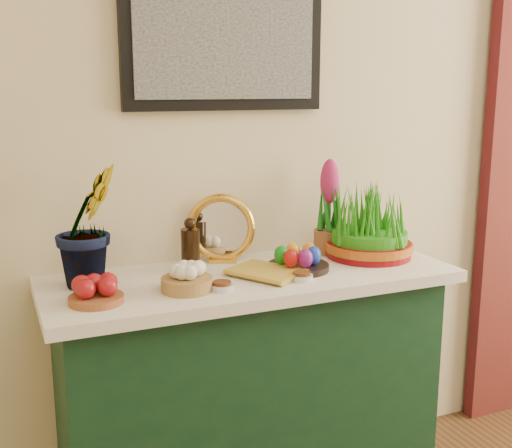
% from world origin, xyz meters
% --- Properties ---
extents(sideboard, '(1.30, 0.45, 0.85)m').
position_xyz_m(sideboard, '(-0.38, 2.00, 0.42)').
color(sideboard, '#13361C').
rests_on(sideboard, ground).
extents(tablecloth, '(1.40, 0.55, 0.04)m').
position_xyz_m(tablecloth, '(-0.38, 2.00, 0.87)').
color(tablecloth, silver).
rests_on(tablecloth, sideboard).
extents(hyacinth_green, '(0.33, 0.32, 0.52)m').
position_xyz_m(hyacinth_green, '(-0.91, 2.08, 1.15)').
color(hyacinth_green, '#196B1A').
rests_on(hyacinth_green, tablecloth).
extents(apple_bowl, '(0.21, 0.21, 0.08)m').
position_xyz_m(apple_bowl, '(-0.92, 1.89, 0.92)').
color(apple_bowl, brown).
rests_on(apple_bowl, tablecloth).
extents(garlic_basket, '(0.18, 0.18, 0.09)m').
position_xyz_m(garlic_basket, '(-0.64, 1.90, 0.93)').
color(garlic_basket, '#B08447').
rests_on(garlic_basket, tablecloth).
extents(vinegar_cruet, '(0.06, 0.06, 0.19)m').
position_xyz_m(vinegar_cruet, '(-0.56, 2.11, 0.97)').
color(vinegar_cruet, black).
rests_on(vinegar_cruet, tablecloth).
extents(mirror, '(0.25, 0.15, 0.25)m').
position_xyz_m(mirror, '(-0.42, 2.18, 1.01)').
color(mirror, gold).
rests_on(mirror, tablecloth).
extents(book, '(0.26, 0.28, 0.03)m').
position_xyz_m(book, '(-0.42, 1.90, 0.91)').
color(book, gold).
rests_on(book, tablecloth).
extents(spice_dish_left, '(0.07, 0.07, 0.03)m').
position_xyz_m(spice_dish_left, '(-0.54, 1.86, 0.90)').
color(spice_dish_left, silver).
rests_on(spice_dish_left, tablecloth).
extents(spice_dish_right, '(0.07, 0.07, 0.03)m').
position_xyz_m(spice_dish_right, '(-0.26, 1.86, 0.90)').
color(spice_dish_right, silver).
rests_on(spice_dish_right, tablecloth).
extents(egg_plate, '(0.28, 0.28, 0.09)m').
position_xyz_m(egg_plate, '(-0.22, 1.97, 0.92)').
color(egg_plate, black).
rests_on(egg_plate, tablecloth).
extents(hyacinth_pink, '(0.11, 0.11, 0.36)m').
position_xyz_m(hyacinth_pink, '(-0.01, 2.14, 1.05)').
color(hyacinth_pink, brown).
rests_on(hyacinth_pink, tablecloth).
extents(wheatgrass_sabzeh, '(0.32, 0.32, 0.27)m').
position_xyz_m(wheatgrass_sabzeh, '(0.11, 2.03, 1.01)').
color(wheatgrass_sabzeh, maroon).
rests_on(wheatgrass_sabzeh, tablecloth).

